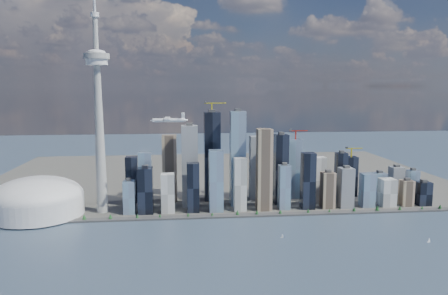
{
  "coord_description": "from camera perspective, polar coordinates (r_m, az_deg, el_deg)",
  "views": [
    {
      "loc": [
        -123.47,
        -688.46,
        289.8
      ],
      "look_at": [
        -23.73,
        260.0,
        155.66
      ],
      "focal_mm": 35.0,
      "sensor_mm": 36.0,
      "label": 1
    }
  ],
  "objects": [
    {
      "name": "sailboat_west",
      "position": [
        866.08,
        7.62,
        -11.43
      ],
      "size": [
        6.04,
        1.82,
        8.39
      ],
      "rotation": [
        0.0,
        0.0,
        -0.04
      ],
      "color": "white",
      "rests_on": "ground"
    },
    {
      "name": "land",
      "position": [
        1423.44,
        -0.9,
        -3.68
      ],
      "size": [
        1400.0,
        900.0,
        3.0
      ],
      "primitive_type": "cube",
      "color": "#4C4C47",
      "rests_on": "ground"
    },
    {
      "name": "dome_stadium",
      "position": [
        1067.67,
        -23.2,
        -6.22
      ],
      "size": [
        200.0,
        200.0,
        86.0
      ],
      "color": "silver",
      "rests_on": "land"
    },
    {
      "name": "seawall",
      "position": [
        989.33,
        1.45,
        -8.91
      ],
      "size": [
        1100.0,
        22.0,
        4.0
      ],
      "primitive_type": "cube",
      "color": "#383838",
      "rests_on": "ground"
    },
    {
      "name": "ground",
      "position": [
        757.1,
        3.97,
        -14.52
      ],
      "size": [
        4000.0,
        4000.0,
        0.0
      ],
      "primitive_type": "plane",
      "color": "#2E4251",
      "rests_on": "ground"
    },
    {
      "name": "airplane",
      "position": [
        918.39,
        -7.2,
        3.62
      ],
      "size": [
        78.89,
        69.59,
        19.3
      ],
      "rotation": [
        0.0,
        0.0,
        -0.01
      ],
      "color": "white",
      "rests_on": "ground"
    },
    {
      "name": "needle_tower",
      "position": [
        1015.38,
        -16.06,
        4.65
      ],
      "size": [
        56.0,
        56.0,
        550.5
      ],
      "color": "#9D9C98",
      "rests_on": "land"
    },
    {
      "name": "shoreline_trees",
      "position": [
        987.38,
        1.45,
        -8.53
      ],
      "size": [
        960.53,
        7.2,
        8.8
      ],
      "color": "#3F2D1E",
      "rests_on": "seawall"
    },
    {
      "name": "sailboat_east",
      "position": [
        919.53,
        25.2,
        -10.95
      ],
      "size": [
        6.82,
        2.75,
        9.41
      ],
      "rotation": [
        0.0,
        0.0,
        0.17
      ],
      "color": "white",
      "rests_on": "ground"
    },
    {
      "name": "skyscraper_cluster",
      "position": [
        1062.97,
        4.05,
        -3.55
      ],
      "size": [
        736.0,
        142.0,
        249.41
      ],
      "color": "black",
      "rests_on": "land"
    }
  ]
}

